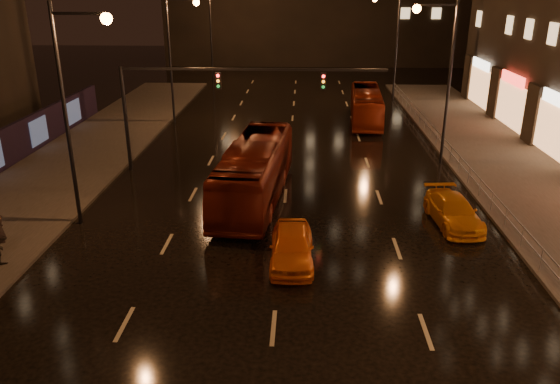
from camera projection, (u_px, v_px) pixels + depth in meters
The scene contains 9 objects.
ground at pixel (288, 172), 32.98m from camera, with size 140.00×140.00×0.00m, color black.
sidewalk_left at pixel (30, 197), 28.82m from camera, with size 7.00×70.00×0.15m, color #38332D.
sidewalk_right at pixel (550, 206), 27.75m from camera, with size 7.00×70.00×0.15m, color #38332D.
traffic_signal at pixel (201, 93), 31.48m from camera, with size 15.31×0.32×6.20m.
railing_right at pixel (469, 171), 30.39m from camera, with size 0.05×56.00×1.00m.
bus_red at pixel (255, 171), 28.29m from camera, with size 2.61×11.16×3.11m, color #63190E.
bus_curb at pixel (366, 106), 44.27m from camera, with size 2.29×9.78×2.73m, color maroon.
taxi_near at pixel (292, 246), 22.02m from camera, with size 1.74×4.32×1.47m, color orange.
taxi_far at pixel (453, 211), 25.58m from camera, with size 1.84×4.54×1.32m, color orange.
Camera 1 is at (0.86, -11.22, 10.67)m, focal length 35.00 mm.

